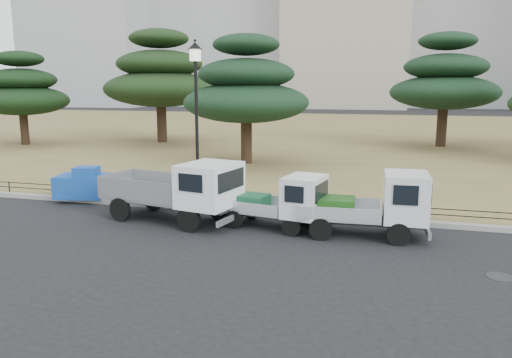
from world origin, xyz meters
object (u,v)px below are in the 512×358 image
(truck_kei_front, at_px, (280,202))
(street_lamp, at_px, (196,97))
(truck_large, at_px, (178,188))
(truck_kei_rear, at_px, (373,205))
(tarp_pile, at_px, (82,185))

(truck_kei_front, height_order, street_lamp, street_lamp)
(truck_kei_front, relative_size, street_lamp, 0.60)
(truck_large, xyz_separation_m, truck_kei_rear, (5.87, 0.02, -0.15))
(truck_kei_front, height_order, truck_kei_rear, truck_kei_rear)
(street_lamp, bearing_deg, truck_large, -88.49)
(street_lamp, bearing_deg, tarp_pile, -178.53)
(tarp_pile, bearing_deg, street_lamp, 1.47)
(truck_kei_rear, bearing_deg, tarp_pile, 168.40)
(truck_large, distance_m, tarp_pile, 4.84)
(truck_kei_front, xyz_separation_m, street_lamp, (-3.25, 1.66, 2.99))
(street_lamp, xyz_separation_m, tarp_pile, (-4.48, -0.11, -3.20))
(truck_kei_rear, height_order, street_lamp, street_lamp)
(truck_kei_rear, relative_size, street_lamp, 0.66)
(truck_large, bearing_deg, tarp_pile, 171.55)
(truck_kei_front, distance_m, street_lamp, 4.72)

